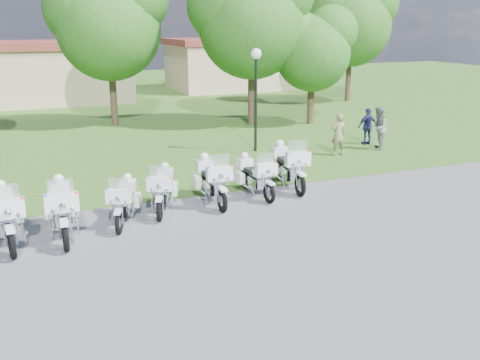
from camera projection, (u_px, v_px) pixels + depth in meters
name	position (u px, v px, depth m)	size (l,w,h in m)	color
ground	(281.00, 221.00, 14.76)	(100.00, 100.00, 0.00)	slate
grass_lawn	(114.00, 99.00, 38.72)	(100.00, 48.00, 0.01)	#2E5D1D
motorcycle_0	(6.00, 215.00, 13.13)	(0.98, 2.58, 1.73)	black
motorcycle_1	(62.00, 209.00, 13.60)	(0.89, 2.59, 1.74)	black
motorcycle_2	(124.00, 201.00, 14.57)	(1.18, 2.08, 1.46)	black
motorcycle_3	(163.00, 189.00, 15.50)	(1.25, 2.19, 1.54)	black
motorcycle_4	(212.00, 180.00, 16.22)	(0.86, 2.48, 1.66)	black
motorcycle_5	(255.00, 175.00, 16.90)	(0.83, 2.27, 1.53)	black
motorcycle_6	(288.00, 165.00, 17.72)	(1.02, 2.61, 1.76)	black
lamp_post	(256.00, 75.00, 21.99)	(0.44, 0.44, 4.30)	black
tree_1	(107.00, 18.00, 27.39)	(6.25, 5.34, 8.34)	#38281C
tree_2	(251.00, 15.00, 27.48)	(6.43, 5.49, 8.58)	#38281C
tree_3	(312.00, 46.00, 28.10)	(4.68, 3.99, 6.24)	#38281C
tree_4	(351.00, 18.00, 36.29)	(6.35, 5.42, 8.47)	#38281C
building_west	(22.00, 72.00, 36.84)	(14.56, 8.32, 4.10)	#C2AC8C
building_east	(239.00, 63.00, 44.82)	(11.44, 7.28, 4.10)	#C2AC8C
bystander_a	(338.00, 135.00, 21.93)	(0.64, 0.42, 1.75)	#86805B
bystander_b	(378.00, 128.00, 22.95)	(0.91, 0.71, 1.87)	slate
bystander_c	(368.00, 126.00, 23.98)	(0.96, 0.40, 1.65)	navy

